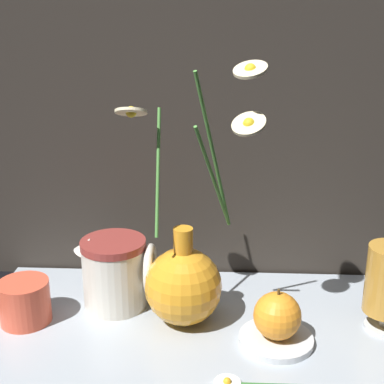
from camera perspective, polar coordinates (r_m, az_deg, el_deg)
ground_plane at (r=0.87m, az=0.40°, el=-14.50°), size 6.00×6.00×0.00m
shelf at (r=0.86m, az=0.40°, el=-14.16°), size 0.70×0.35×0.01m
vase_with_flowers at (r=0.83m, az=-0.88°, el=-9.50°), size 0.21×0.14×0.40m
yellow_mug at (r=0.89m, az=-17.55°, el=-11.09°), size 0.09×0.08×0.07m
ceramic_pitcher at (r=0.89m, az=-8.09°, el=-8.24°), size 0.13×0.11×0.13m
saucer_plate at (r=0.83m, az=8.94°, el=-15.27°), size 0.11×0.11×0.01m
orange_fruit at (r=0.80m, az=9.08°, el=-12.90°), size 0.07×0.07×0.08m
loose_daisy at (r=0.74m, az=4.92°, el=-19.69°), size 0.12×0.04×0.01m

